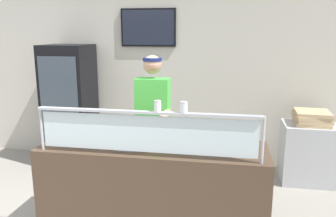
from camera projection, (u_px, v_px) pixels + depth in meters
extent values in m
plane|color=gray|center=(166.00, 203.00, 4.11)|extent=(12.00, 12.00, 0.00)
cube|color=beige|center=(183.00, 76.00, 5.21)|extent=(6.56, 0.08, 2.70)
cube|color=black|center=(148.00, 28.00, 5.08)|extent=(0.83, 0.04, 0.55)
cube|color=#1E2333|center=(148.00, 28.00, 5.06)|extent=(0.78, 0.01, 0.50)
cube|color=#4C3828|center=(154.00, 192.00, 3.37)|extent=(2.16, 0.68, 0.95)
cylinder|color=#B2B5BC|center=(42.00, 128.00, 3.12)|extent=(0.02, 0.02, 0.40)
cylinder|color=#B2B5BC|center=(263.00, 140.00, 2.78)|extent=(0.02, 0.02, 0.40)
cube|color=silver|center=(146.00, 134.00, 2.95)|extent=(1.90, 0.01, 0.32)
cube|color=#B2B5BC|center=(146.00, 112.00, 2.91)|extent=(1.96, 0.06, 0.02)
cylinder|color=#9EA0A8|center=(132.00, 143.00, 3.34)|extent=(0.52, 0.52, 0.01)
cylinder|color=tan|center=(132.00, 141.00, 3.33)|extent=(0.50, 0.50, 0.02)
cylinder|color=#D65B2D|center=(132.00, 140.00, 3.33)|extent=(0.44, 0.44, 0.01)
cube|color=#ADAFB7|center=(134.00, 140.00, 3.31)|extent=(0.13, 0.29, 0.01)
cylinder|color=white|center=(158.00, 107.00, 2.88)|extent=(0.06, 0.06, 0.08)
cylinder|color=white|center=(158.00, 109.00, 2.88)|extent=(0.05, 0.05, 0.05)
cylinder|color=silver|center=(158.00, 101.00, 2.87)|extent=(0.06, 0.06, 0.02)
cylinder|color=white|center=(184.00, 108.00, 2.84)|extent=(0.06, 0.06, 0.08)
cylinder|color=red|center=(184.00, 110.00, 2.84)|extent=(0.05, 0.05, 0.05)
cylinder|color=silver|center=(184.00, 103.00, 2.83)|extent=(0.06, 0.06, 0.02)
cylinder|color=#23232D|center=(144.00, 163.00, 4.09)|extent=(0.13, 0.13, 0.95)
cylinder|color=#23232D|center=(162.00, 165.00, 4.05)|extent=(0.13, 0.13, 0.95)
cube|color=#4CD14C|center=(153.00, 102.00, 3.90)|extent=(0.38, 0.21, 0.55)
sphere|color=tan|center=(152.00, 64.00, 3.81)|extent=(0.21, 0.21, 0.21)
cylinder|color=navy|center=(152.00, 59.00, 3.79)|extent=(0.21, 0.21, 0.04)
cylinder|color=tan|center=(165.00, 116.00, 3.68)|extent=(0.08, 0.34, 0.08)
cube|color=black|center=(70.00, 106.00, 5.17)|extent=(0.67, 0.63, 1.83)
cube|color=#38424C|center=(60.00, 108.00, 4.85)|extent=(0.57, 0.02, 1.46)
cylinder|color=red|center=(51.00, 102.00, 4.97)|extent=(0.06, 0.06, 0.20)
cylinder|color=red|center=(59.00, 103.00, 4.95)|extent=(0.06, 0.06, 0.20)
cylinder|color=blue|center=(67.00, 103.00, 4.93)|extent=(0.06, 0.06, 0.20)
cylinder|color=blue|center=(75.00, 103.00, 4.91)|extent=(0.06, 0.06, 0.20)
cube|color=#B7BABF|center=(308.00, 153.00, 4.64)|extent=(0.70, 0.55, 0.81)
cube|color=tan|center=(311.00, 123.00, 4.55)|extent=(0.45, 0.45, 0.04)
cube|color=tan|center=(312.00, 119.00, 4.54)|extent=(0.44, 0.44, 0.04)
cube|color=tan|center=(312.00, 116.00, 4.53)|extent=(0.45, 0.45, 0.04)
cube|color=tan|center=(313.00, 113.00, 4.52)|extent=(0.45, 0.45, 0.04)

